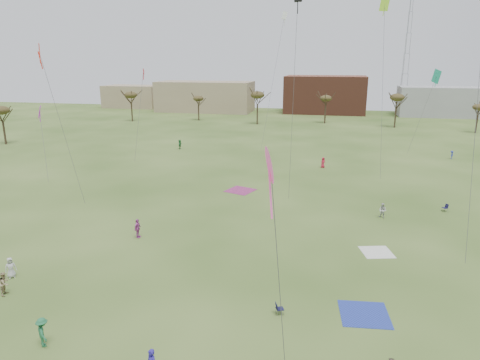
% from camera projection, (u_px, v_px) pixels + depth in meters
% --- Properties ---
extents(ground, '(260.00, 260.00, 0.00)m').
position_uv_depth(ground, '(206.00, 291.00, 32.54)').
color(ground, '#2E4D18').
rests_on(ground, ground).
extents(flyer_near_left, '(0.96, 0.98, 1.71)m').
position_uv_depth(flyer_near_left, '(11.00, 268.00, 34.43)').
color(flyer_near_left, '#BABABA').
rests_on(flyer_near_left, ground).
extents(flyer_near_center, '(1.37, 1.34, 1.89)m').
position_uv_depth(flyer_near_center, '(43.00, 332.00, 26.10)').
color(flyer_near_center, '#22663E').
rests_on(flyer_near_center, ground).
extents(spectator_fore_b, '(0.87, 1.01, 1.78)m').
position_uv_depth(spectator_fore_b, '(5.00, 283.00, 31.94)').
color(spectator_fore_b, '#9C8763').
rests_on(spectator_fore_b, ground).
extents(spectator_mid_d, '(0.48, 1.14, 1.93)m').
position_uv_depth(spectator_mid_d, '(138.00, 228.00, 42.19)').
color(spectator_mid_d, '#AF499E').
rests_on(spectator_mid_d, ground).
extents(spectator_mid_e, '(1.04, 0.98, 1.69)m').
position_uv_depth(spectator_mid_e, '(383.00, 211.00, 47.55)').
color(spectator_mid_e, '#B9B9B9').
rests_on(spectator_mid_e, ground).
extents(flyer_far_a, '(0.87, 1.78, 1.84)m').
position_uv_depth(flyer_far_a, '(180.00, 144.00, 84.78)').
color(flyer_far_a, '#236931').
rests_on(flyer_far_a, ground).
extents(flyer_far_b, '(1.00, 0.96, 1.72)m').
position_uv_depth(flyer_far_b, '(323.00, 162.00, 69.91)').
color(flyer_far_b, '#B41E36').
rests_on(flyer_far_b, ground).
extents(flyer_far_c, '(0.69, 1.02, 1.47)m').
position_uv_depth(flyer_far_c, '(452.00, 155.00, 76.17)').
color(flyer_far_c, '#222F9E').
rests_on(flyer_far_c, ground).
extents(blanket_blue, '(3.62, 3.62, 0.03)m').
position_uv_depth(blanket_blue, '(364.00, 314.00, 29.60)').
color(blanket_blue, '#253AA2').
rests_on(blanket_blue, ground).
extents(blanket_cream, '(3.26, 3.26, 0.03)m').
position_uv_depth(blanket_cream, '(377.00, 252.00, 39.17)').
color(blanket_cream, white).
rests_on(blanket_cream, ground).
extents(blanket_plum, '(4.34, 4.34, 0.03)m').
position_uv_depth(blanket_plum, '(240.00, 191.00, 57.78)').
color(blanket_plum, '#932D68').
rests_on(blanket_plum, ground).
extents(camp_chair_center, '(0.70, 0.68, 0.87)m').
position_uv_depth(camp_chair_center, '(279.00, 311.00, 29.56)').
color(camp_chair_center, '#131335').
rests_on(camp_chair_center, ground).
extents(camp_chair_right, '(0.71, 0.68, 0.87)m').
position_uv_depth(camp_chair_right, '(445.00, 209.00, 49.76)').
color(camp_chair_right, '#161438').
rests_on(camp_chair_right, ground).
extents(kites_aloft, '(70.11, 68.26, 26.02)m').
position_uv_depth(kites_aloft, '(292.00, 31.00, 53.27)').
color(kites_aloft, '#98DE25').
rests_on(kites_aloft, ground).
extents(tree_line, '(117.44, 49.32, 8.91)m').
position_uv_depth(tree_line, '(288.00, 102.00, 105.66)').
color(tree_line, '#3A2B1E').
rests_on(tree_line, ground).
extents(building_tan, '(32.00, 14.00, 10.00)m').
position_uv_depth(building_tan, '(205.00, 97.00, 146.66)').
color(building_tan, '#937F60').
rests_on(building_tan, ground).
extents(building_brick, '(26.00, 16.00, 12.00)m').
position_uv_depth(building_brick, '(325.00, 94.00, 142.77)').
color(building_brick, brown).
rests_on(building_brick, ground).
extents(building_grey, '(24.00, 12.00, 9.00)m').
position_uv_depth(building_grey, '(439.00, 102.00, 134.00)').
color(building_grey, gray).
rests_on(building_grey, ground).
extents(building_tan_west, '(20.00, 12.00, 8.00)m').
position_uv_depth(building_tan_west, '(133.00, 96.00, 159.76)').
color(building_tan_west, '#937F60').
rests_on(building_tan_west, ground).
extents(radio_tower, '(1.51, 1.72, 41.00)m').
position_uv_depth(radio_tower, '(406.00, 53.00, 138.73)').
color(radio_tower, '#9EA3A8').
rests_on(radio_tower, ground).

